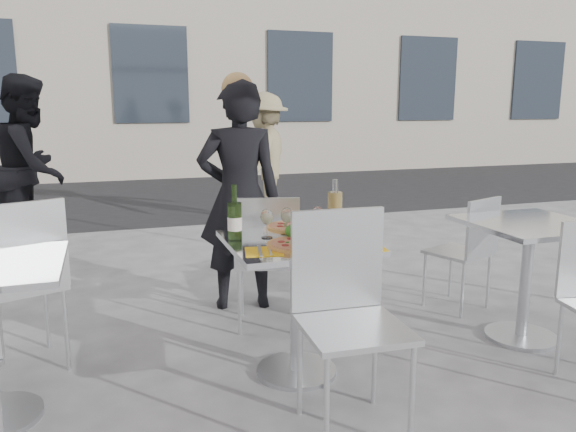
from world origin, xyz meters
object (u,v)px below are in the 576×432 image
object	(u,v)px
wineglass_white_b	(287,216)
napkin_right	(365,247)
wine_bottle	(235,219)
wineglass_red_b	(318,215)
chair_far	(267,251)
sugar_shaker	(332,226)
pizza_near	(299,245)
side_chair_lfar	(19,273)
chair_near	(346,301)
wineglass_white_a	(267,218)
salad_plate	(299,233)
carafe	(335,210)
side_table_right	(528,255)
napkin_left	(264,251)
main_table	(297,279)
pedestrian_a	(32,169)
pizza_far	(294,228)
woman_diner	(239,197)
side_chair_rfar	(469,244)
pedestrian_b	(265,157)

from	to	relation	value
wineglass_white_b	napkin_right	xyz separation A→B (m)	(0.29, -0.36, -0.11)
wine_bottle	wineglass_red_b	bearing A→B (deg)	-0.12
chair_far	sugar_shaker	distance (m)	0.68
sugar_shaker	pizza_near	bearing A→B (deg)	-144.35
pizza_near	side_chair_lfar	bearing A→B (deg)	157.09
chair_near	wineglass_white_b	world-z (taller)	chair_near
wineglass_white_a	salad_plate	bearing A→B (deg)	-28.09
carafe	sugar_shaker	size ratio (longest dim) A/B	2.71
side_table_right	napkin_left	xyz separation A→B (m)	(-1.73, -0.18, 0.21)
chair_far	chair_near	bearing A→B (deg)	108.10
main_table	chair_far	distance (m)	0.63
main_table	salad_plate	bearing A→B (deg)	41.39
pedestrian_a	pizza_far	bearing A→B (deg)	-136.91
napkin_right	wineglass_white_b	bearing A→B (deg)	135.04
side_table_right	wineglass_white_a	xyz separation A→B (m)	(-1.64, 0.10, 0.32)
pizza_near	wineglass_white_b	bearing A→B (deg)	86.27
chair_near	wine_bottle	size ratio (longest dim) A/B	3.32
woman_diner	carafe	xyz separation A→B (m)	(0.32, -0.98, 0.06)
salad_plate	side_chair_rfar	bearing A→B (deg)	19.61
side_chair_lfar	wineglass_white_b	bearing A→B (deg)	145.78
carafe	napkin_right	xyz separation A→B (m)	(-0.01, -0.40, -0.11)
main_table	side_table_right	world-z (taller)	same
side_chair_lfar	main_table	bearing A→B (deg)	142.15
pizza_far	napkin_left	xyz separation A→B (m)	(-0.28, -0.39, -0.01)
pedestrian_b	carafe	world-z (taller)	pedestrian_b
wineglass_red_b	pizza_near	bearing A→B (deg)	-129.66
chair_near	napkin_right	distance (m)	0.36
chair_far	pizza_far	size ratio (longest dim) A/B	2.57
chair_far	pizza_near	world-z (taller)	chair_far
pedestrian_b	napkin_right	distance (m)	4.35
main_table	napkin_right	distance (m)	0.43
pedestrian_b	napkin_left	bearing A→B (deg)	16.13
main_table	side_chair_rfar	size ratio (longest dim) A/B	0.91
main_table	chair_far	world-z (taller)	chair_far
pizza_near	pizza_far	distance (m)	0.36
pedestrian_a	napkin_left	bearing A→B (deg)	-144.25
main_table	napkin_left	world-z (taller)	napkin_left
salad_plate	wine_bottle	world-z (taller)	wine_bottle
chair_far	wine_bottle	distance (m)	0.71
sugar_shaker	wineglass_red_b	bearing A→B (deg)	144.50
carafe	wineglass_white_a	distance (m)	0.41
pizza_far	napkin_left	bearing A→B (deg)	-126.23
salad_plate	sugar_shaker	bearing A→B (deg)	8.82
pizza_near	salad_plate	distance (m)	0.16
pizza_far	wine_bottle	bearing A→B (deg)	-162.00
chair_far	wineglass_white_b	size ratio (longest dim) A/B	5.67
woman_diner	wineglass_red_b	bearing A→B (deg)	109.95
salad_plate	napkin_right	distance (m)	0.37
napkin_left	wineglass_red_b	bearing A→B (deg)	47.31
wine_bottle	wineglass_white_b	size ratio (longest dim) A/B	1.87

